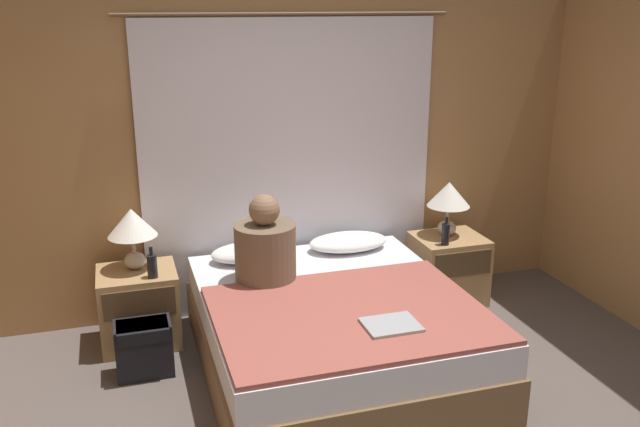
# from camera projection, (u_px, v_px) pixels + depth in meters

# --- Properties ---
(wall_back) EXTENTS (4.62, 0.06, 2.50)m
(wall_back) POSITION_uv_depth(u_px,v_px,m) (289.00, 143.00, 4.98)
(wall_back) COLOR #A37547
(wall_back) RESTS_ON ground_plane
(curtain_panel) EXTENTS (2.38, 0.02, 2.18)m
(curtain_panel) POSITION_uv_depth(u_px,v_px,m) (291.00, 167.00, 4.97)
(curtain_panel) COLOR silver
(curtain_panel) RESTS_ON ground_plane
(bed) EXTENTS (1.63, 1.91, 0.49)m
(bed) POSITION_uv_depth(u_px,v_px,m) (333.00, 331.00, 4.31)
(bed) COLOR brown
(bed) RESTS_ON ground_plane
(nightstand_left) EXTENTS (0.52, 0.46, 0.52)m
(nightstand_left) POSITION_uv_depth(u_px,v_px,m) (139.00, 307.00, 4.60)
(nightstand_left) COLOR #A87F51
(nightstand_left) RESTS_ON ground_plane
(nightstand_right) EXTENTS (0.52, 0.46, 0.52)m
(nightstand_right) POSITION_uv_depth(u_px,v_px,m) (448.00, 269.00, 5.26)
(nightstand_right) COLOR #A87F51
(nightstand_right) RESTS_ON ground_plane
(lamp_left) EXTENTS (0.33, 0.33, 0.42)m
(lamp_left) POSITION_uv_depth(u_px,v_px,m) (132.00, 226.00, 4.48)
(lamp_left) COLOR #B2A899
(lamp_left) RESTS_ON nightstand_left
(lamp_right) EXTENTS (0.33, 0.33, 0.42)m
(lamp_right) POSITION_uv_depth(u_px,v_px,m) (449.00, 198.00, 5.14)
(lamp_right) COLOR #B2A899
(lamp_right) RESTS_ON nightstand_right
(pillow_left) EXTENTS (0.59, 0.34, 0.12)m
(pillow_left) POSITION_uv_depth(u_px,v_px,m) (253.00, 252.00, 4.79)
(pillow_left) COLOR white
(pillow_left) RESTS_ON bed
(pillow_right) EXTENTS (0.59, 0.34, 0.12)m
(pillow_right) POSITION_uv_depth(u_px,v_px,m) (348.00, 242.00, 4.99)
(pillow_right) COLOR white
(pillow_right) RESTS_ON bed
(blanket_on_bed) EXTENTS (1.57, 1.22, 0.03)m
(blanket_on_bed) POSITION_uv_depth(u_px,v_px,m) (350.00, 314.00, 3.95)
(blanket_on_bed) COLOR #994C42
(blanket_on_bed) RESTS_ON bed
(person_left_in_bed) EXTENTS (0.40, 0.40, 0.59)m
(person_left_in_bed) POSITION_uv_depth(u_px,v_px,m) (265.00, 248.00, 4.38)
(person_left_in_bed) COLOR brown
(person_left_in_bed) RESTS_ON bed
(beer_bottle_on_left_stand) EXTENTS (0.07, 0.07, 0.22)m
(beer_bottle_on_left_stand) POSITION_uv_depth(u_px,v_px,m) (152.00, 266.00, 4.40)
(beer_bottle_on_left_stand) COLOR black
(beer_bottle_on_left_stand) RESTS_ON nightstand_left
(beer_bottle_on_right_stand) EXTENTS (0.06, 0.06, 0.22)m
(beer_bottle_on_right_stand) POSITION_uv_depth(u_px,v_px,m) (446.00, 233.00, 4.99)
(beer_bottle_on_right_stand) COLOR black
(beer_bottle_on_right_stand) RESTS_ON nightstand_right
(laptop_on_bed) EXTENTS (0.30, 0.25, 0.02)m
(laptop_on_bed) POSITION_uv_depth(u_px,v_px,m) (391.00, 325.00, 3.76)
(laptop_on_bed) COLOR #9EA0A5
(laptop_on_bed) RESTS_ON blanket_on_bed
(backpack_on_floor) EXTENTS (0.35, 0.24, 0.35)m
(backpack_on_floor) POSITION_uv_depth(u_px,v_px,m) (144.00, 345.00, 4.22)
(backpack_on_floor) COLOR black
(backpack_on_floor) RESTS_ON ground_plane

